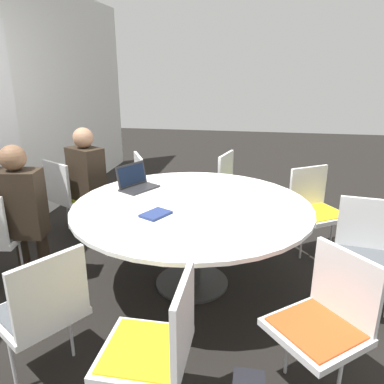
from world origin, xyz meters
name	(u,v)px	position (x,y,z in m)	size (l,w,h in m)	color
ground_plane	(192,283)	(0.00, 0.00, 0.00)	(16.00, 16.00, 0.00)	black
conference_table	(192,215)	(0.00, 0.00, 0.63)	(1.88, 1.88, 0.72)	#333333
chair_0	(69,192)	(0.72, 1.44, 0.50)	(0.58, 0.59, 0.84)	silver
chair_2	(42,306)	(-1.14, 0.64, 0.50)	(0.60, 0.59, 0.84)	silver
chair_3	(157,342)	(-1.31, -0.06, 0.50)	(0.44, 0.42, 0.84)	silver
chair_4	(326,316)	(-0.97, -0.89, 0.50)	(0.61, 0.60, 0.84)	silver
chair_5	(367,249)	(-0.12, -1.31, 0.50)	(0.48, 0.49, 0.84)	silver
chair_6	(315,205)	(0.77, -1.07, 0.50)	(0.59, 0.60, 0.84)	silver
chair_7	(236,185)	(1.28, -0.28, 0.50)	(0.53, 0.52, 0.84)	silver
chair_8	(151,184)	(1.13, 0.66, 0.50)	(0.58, 0.58, 0.84)	silver
person_0	(88,176)	(0.68, 1.19, 0.69)	(0.37, 0.42, 1.19)	#2D2319
person_1	(21,206)	(-0.20, 1.36, 0.69)	(0.30, 0.39, 1.19)	#2D2319
laptop	(136,182)	(0.31, 0.56, 0.78)	(0.39, 0.35, 0.21)	#232326
spiral_notebook	(156,214)	(-0.28, 0.22, 0.73)	(0.26, 0.23, 0.02)	navy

